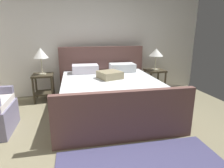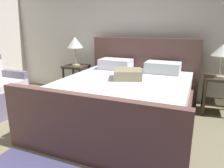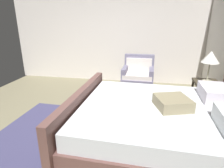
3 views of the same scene
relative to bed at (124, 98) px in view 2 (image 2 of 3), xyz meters
The scene contains 6 objects.
wall_back 1.67m from the bed, 98.06° to the left, with size 5.64×0.12×2.74m, color silver.
bed is the anchor object (origin of this frame).
nightstand_right 1.54m from the bed, 31.42° to the left, with size 0.44×0.44×0.60m.
table_lamp_right 1.68m from the bed, 31.42° to the left, with size 0.34×0.34×0.51m.
nightstand_left 1.59m from the bed, 146.02° to the left, with size 0.44×0.44×0.60m.
table_lamp_left 1.74m from the bed, 146.02° to the left, with size 0.31×0.31×0.57m.
Camera 2 is at (1.09, -1.47, 1.38)m, focal length 34.29 mm.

